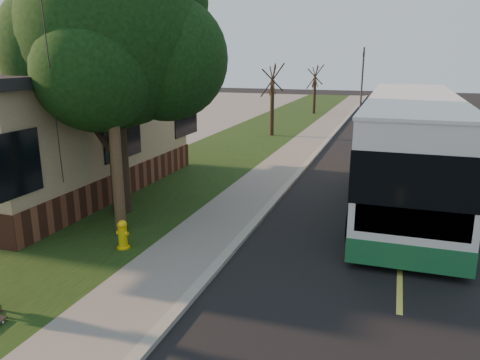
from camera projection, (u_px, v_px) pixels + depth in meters
name	position (u px, v px, depth m)	size (l,w,h in m)	color
ground	(220.00, 265.00, 10.96)	(120.00, 120.00, 0.00)	black
road	(401.00, 177.00, 18.90)	(8.00, 80.00, 0.01)	black
curb	(303.00, 168.00, 20.11)	(0.25, 80.00, 0.12)	gray
sidewalk	(280.00, 167.00, 20.42)	(2.00, 80.00, 0.08)	slate
grass_verge	(206.00, 162.00, 21.50)	(5.00, 80.00, 0.07)	black
building_lot	(30.00, 149.00, 24.57)	(15.00, 80.00, 0.04)	slate
fire_hydrant	(123.00, 234.00, 11.65)	(0.32, 0.32, 0.74)	yellow
utility_pole	(109.00, 60.00, 11.70)	(2.86, 3.21, 9.07)	#473321
leafy_tree	(115.00, 41.00, 13.34)	(6.30, 6.00, 7.80)	black
bare_tree_near	(272.00, 101.00, 27.98)	(1.38, 1.21, 4.31)	black
bare_tree_far	(315.00, 90.00, 38.87)	(1.38, 1.21, 4.03)	black
traffic_signal	(362.00, 75.00, 41.16)	(0.18, 0.22, 5.50)	#2D2D30
transit_bus	(410.00, 144.00, 15.72)	(2.99, 12.94, 3.50)	silver
dumpster	(30.00, 177.00, 16.28)	(1.59, 1.35, 1.27)	black
distant_car	(389.00, 113.00, 33.15)	(2.01, 5.00, 1.70)	black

